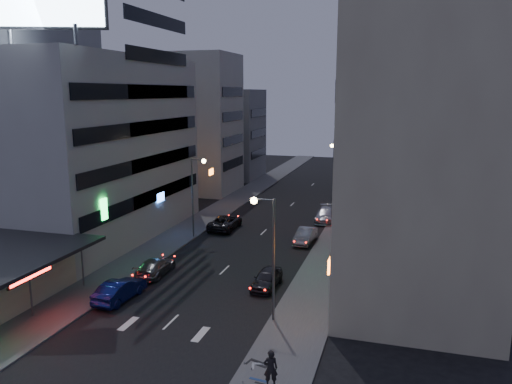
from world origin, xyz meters
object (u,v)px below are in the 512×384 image
at_px(road_car_silver, 155,267).
at_px(person, 271,368).
at_px(parked_car_right_near, 267,279).
at_px(scooter_blue, 268,372).
at_px(scooter_black_b, 270,355).
at_px(parked_car_left, 225,222).
at_px(road_car_blue, 120,290).
at_px(scooter_silver_b, 274,354).
at_px(parked_car_right_far, 326,215).
at_px(parked_car_right_mid, 305,236).

height_order(road_car_silver, person, person).
height_order(parked_car_right_near, scooter_blue, parked_car_right_near).
bearing_deg(scooter_black_b, person, -147.93).
relative_size(parked_car_left, road_car_silver, 1.17).
bearing_deg(road_car_blue, scooter_silver_b, 160.82).
height_order(parked_car_right_far, road_car_blue, parked_car_right_far).
distance_m(road_car_silver, scooter_black_b, 16.46).
xyz_separation_m(parked_car_right_near, parked_car_right_mid, (0.59, 12.05, 0.01)).
bearing_deg(scooter_silver_b, parked_car_right_far, -9.76).
height_order(parked_car_right_mid, parked_car_left, parked_car_left).
bearing_deg(scooter_blue, road_car_blue, 68.55).
relative_size(parked_car_right_near, person, 2.15).
relative_size(scooter_blue, scooter_silver_b, 0.93).
relative_size(parked_car_right_near, scooter_silver_b, 2.40).
bearing_deg(road_car_silver, parked_car_right_mid, -132.35).
bearing_deg(road_car_silver, scooter_silver_b, 137.64).
height_order(road_car_blue, scooter_silver_b, road_car_blue).
xyz_separation_m(parked_car_right_mid, road_car_silver, (-9.97, -12.02, -0.04)).
bearing_deg(parked_car_right_near, scooter_black_b, -72.19).
bearing_deg(road_car_blue, parked_car_left, -88.72).
distance_m(person, scooter_blue, 0.67).
xyz_separation_m(parked_car_right_near, parked_car_left, (-8.69, 14.59, 0.06)).
bearing_deg(parked_car_right_far, parked_car_left, -149.62).
distance_m(parked_car_right_mid, scooter_black_b, 22.87).
relative_size(parked_car_right_mid, scooter_blue, 2.74).
relative_size(parked_car_right_near, road_car_silver, 0.88).
bearing_deg(parked_car_left, scooter_silver_b, 114.76).
relative_size(parked_car_left, road_car_blue, 1.20).
relative_size(person, scooter_blue, 1.21).
bearing_deg(road_car_silver, parked_car_right_near, 177.11).
xyz_separation_m(road_car_blue, road_car_silver, (0.00, 5.29, -0.07)).
relative_size(parked_car_right_mid, scooter_black_b, 2.52).
bearing_deg(scooter_black_b, parked_car_right_mid, 22.18).
xyz_separation_m(road_car_blue, scooter_black_b, (12.50, -5.42, -0.11)).
bearing_deg(scooter_silver_b, parked_car_left, 12.01).
relative_size(parked_car_right_far, scooter_silver_b, 3.05).
distance_m(road_car_blue, person, 15.00).
xyz_separation_m(parked_car_right_mid, scooter_black_b, (2.53, -22.73, -0.07)).
height_order(parked_car_right_mid, scooter_silver_b, parked_car_right_mid).
relative_size(road_car_blue, road_car_silver, 0.97).
bearing_deg(parked_car_right_near, parked_car_right_mid, 88.74).
relative_size(parked_car_right_mid, parked_car_right_far, 0.83).
height_order(road_car_silver, scooter_silver_b, road_car_silver).
distance_m(parked_car_right_far, scooter_blue, 33.30).
xyz_separation_m(parked_car_right_near, scooter_silver_b, (3.30, -10.49, -0.06)).
xyz_separation_m(road_car_silver, person, (13.06, -12.65, 0.40)).
xyz_separation_m(scooter_black_b, scooter_silver_b, (0.18, 0.18, -0.00)).
height_order(parked_car_right_near, road_car_silver, parked_car_right_near).
bearing_deg(parked_car_right_near, parked_car_right_far, 88.21).
height_order(parked_car_right_far, person, person).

